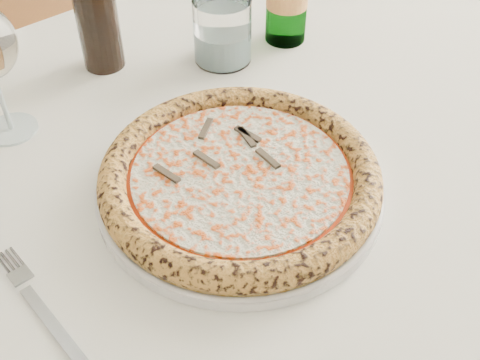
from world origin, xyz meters
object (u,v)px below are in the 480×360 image
Objects in this scene: pizza at (240,176)px; wine_bottle at (94,0)px; tumbler at (222,34)px; dining_table at (196,195)px; plate at (240,187)px; chair_far at (34,50)px.

pizza is 0.36m from wine_bottle.
dining_table is at bearing -137.98° from tumbler.
plate is 0.30m from tumbler.
pizza is at bearing -123.61° from tumbler.
tumbler is (0.17, 0.15, 0.13)m from dining_table.
pizza is 1.33× the size of wine_bottle.
tumbler is at bearing 56.39° from plate.
dining_table is 0.15m from pizza.
wine_bottle is at bearing 146.21° from tumbler.
dining_table is at bearing -92.81° from wine_bottle.
pizza is at bearing -92.01° from wine_bottle.
wine_bottle is (0.01, 0.25, 0.19)m from dining_table.
chair_far is at bearing 84.64° from wine_bottle.
plate is (-0.06, -0.83, 0.23)m from chair_far.
wine_bottle is (-0.15, 0.10, 0.07)m from tumbler.
tumbler is at bearing 42.02° from dining_table.
dining_table is at bearing -94.48° from chair_far.
tumbler reaches higher than pizza.
dining_table is 5.98× the size of wine_bottle.
plate is at bearing -93.94° from chair_far.
dining_table is 0.32m from wine_bottle.
pizza is 0.30m from tumbler.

